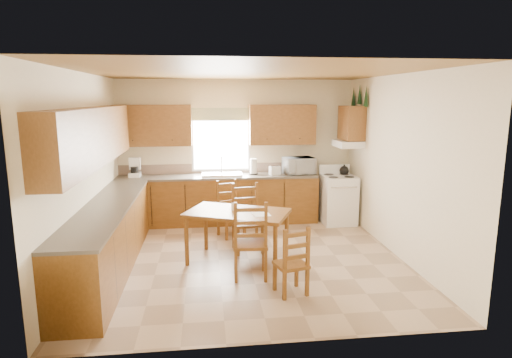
{
  "coord_description": "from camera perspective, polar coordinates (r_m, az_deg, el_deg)",
  "views": [
    {
      "loc": [
        -0.6,
        -5.99,
        2.35
      ],
      "look_at": [
        0.15,
        0.3,
        1.15
      ],
      "focal_mm": 30.0,
      "sensor_mm": 36.0,
      "label": 1
    }
  ],
  "objects": [
    {
      "name": "dining_table",
      "position": [
        6.25,
        -2.46,
        -7.68
      ],
      "size": [
        1.62,
        1.3,
        0.76
      ],
      "primitive_type": "cube",
      "rotation": [
        0.0,
        0.0,
        -0.41
      ],
      "color": "brown",
      "rests_on": "floor"
    },
    {
      "name": "upper_cab_back_right",
      "position": [
        8.22,
        3.49,
        7.26
      ],
      "size": [
        1.25,
        0.33,
        0.75
      ],
      "primitive_type": "cube",
      "color": "brown",
      "rests_on": "wall_back"
    },
    {
      "name": "counter_left",
      "position": [
        6.17,
        -19.27,
        -3.49
      ],
      "size": [
        0.63,
        3.6,
        0.04
      ],
      "primitive_type": "cube",
      "color": "#544C43",
      "rests_on": "lower_cab_left"
    },
    {
      "name": "table_paper",
      "position": [
        6.01,
        0.65,
        -4.64
      ],
      "size": [
        0.26,
        0.33,
        0.0
      ],
      "primitive_type": "cube",
      "rotation": [
        0.0,
        0.0,
        0.11
      ],
      "color": "white",
      "rests_on": "dining_table"
    },
    {
      "name": "upper_cab_left",
      "position": [
        6.05,
        -21.09,
        5.31
      ],
      "size": [
        0.33,
        3.6,
        0.75
      ],
      "primitive_type": "cube",
      "color": "brown",
      "rests_on": "wall_left"
    },
    {
      "name": "counter_back",
      "position": [
        8.07,
        -5.09,
        0.35
      ],
      "size": [
        3.75,
        0.63,
        0.04
      ],
      "primitive_type": "cube",
      "color": "#544C43",
      "rests_on": "lower_cab_back"
    },
    {
      "name": "ceiling",
      "position": [
        6.03,
        -1.11,
        14.05
      ],
      "size": [
        4.5,
        4.5,
        0.0
      ],
      "primitive_type": "plane",
      "color": "brown",
      "rests_on": "floor"
    },
    {
      "name": "paper_towel",
      "position": [
        8.13,
        -0.36,
        1.67
      ],
      "size": [
        0.14,
        0.14,
        0.3
      ],
      "primitive_type": "cylinder",
      "rotation": [
        0.0,
        0.0,
        -0.13
      ],
      "color": "white",
      "rests_on": "counter_back"
    },
    {
      "name": "microwave",
      "position": [
        8.23,
        5.72,
        1.79
      ],
      "size": [
        0.58,
        0.46,
        0.31
      ],
      "primitive_type": "imported",
      "rotation": [
        0.0,
        0.0,
        0.17
      ],
      "color": "white",
      "rests_on": "counter_back"
    },
    {
      "name": "chair_near_right",
      "position": [
        5.27,
        4.69,
        -10.68
      ],
      "size": [
        0.44,
        0.42,
        0.86
      ],
      "primitive_type": "cube",
      "rotation": [
        0.0,
        0.0,
        3.4
      ],
      "color": "brown",
      "rests_on": "floor"
    },
    {
      "name": "window_valance",
      "position": [
        8.19,
        -4.75,
        8.6
      ],
      "size": [
        1.19,
        0.01,
        0.24
      ],
      "primitive_type": "cube",
      "color": "#516C3E",
      "rests_on": "wall_back"
    },
    {
      "name": "pine_decal_a",
      "position": [
        7.84,
        14.46,
        10.62
      ],
      "size": [
        0.22,
        0.22,
        0.36
      ],
      "primitive_type": "cone",
      "color": "#14351A",
      "rests_on": "wall_right"
    },
    {
      "name": "floor",
      "position": [
        6.46,
        -1.02,
        -10.6
      ],
      "size": [
        4.5,
        4.5,
        0.0
      ],
      "primitive_type": "plane",
      "color": "tan",
      "rests_on": "ground"
    },
    {
      "name": "chair_far_left",
      "position": [
        6.62,
        -1.13,
        -5.32
      ],
      "size": [
        0.49,
        0.47,
        1.04
      ],
      "primitive_type": "cube",
      "rotation": [
        0.0,
        0.0,
        0.13
      ],
      "color": "brown",
      "rests_on": "floor"
    },
    {
      "name": "wall_left",
      "position": [
        6.29,
        -21.91,
        0.8
      ],
      "size": [
        4.5,
        4.5,
        0.0
      ],
      "primitive_type": "plane",
      "color": "beige",
      "rests_on": "floor"
    },
    {
      "name": "wall_front",
      "position": [
        3.92,
        2.24,
        -4.09
      ],
      "size": [
        4.5,
        4.5,
        0.0
      ],
      "primitive_type": "plane",
      "color": "beige",
      "rests_on": "floor"
    },
    {
      "name": "stove",
      "position": [
        8.26,
        10.87,
        -2.77
      ],
      "size": [
        0.61,
        0.63,
        0.9
      ],
      "primitive_type": "cube",
      "rotation": [
        0.0,
        0.0,
        0.01
      ],
      "color": "white",
      "rests_on": "floor"
    },
    {
      "name": "coffeemaker",
      "position": [
        8.18,
        -15.88,
        1.39
      ],
      "size": [
        0.23,
        0.26,
        0.32
      ],
      "primitive_type": "cube",
      "rotation": [
        0.0,
        0.0,
        0.18
      ],
      "color": "white",
      "rests_on": "counter_back"
    },
    {
      "name": "upper_cab_stove",
      "position": [
        8.11,
        12.62,
        7.3
      ],
      "size": [
        0.33,
        0.62,
        0.62
      ],
      "primitive_type": "cube",
      "color": "brown",
      "rests_on": "wall_right"
    },
    {
      "name": "pine_decal_c",
      "position": [
        8.44,
        12.87,
        10.68
      ],
      "size": [
        0.22,
        0.22,
        0.36
      ],
      "primitive_type": "cone",
      "color": "#14351A",
      "rests_on": "wall_right"
    },
    {
      "name": "chair_far_right",
      "position": [
        7.35,
        -3.33,
        -4.04
      ],
      "size": [
        0.52,
        0.51,
        0.96
      ],
      "primitive_type": "cube",
      "rotation": [
        0.0,
        0.0,
        0.41
      ],
      "color": "brown",
      "rests_on": "floor"
    },
    {
      "name": "sink_basin",
      "position": [
        8.07,
        -4.56,
        0.64
      ],
      "size": [
        0.75,
        0.45,
        0.04
      ],
      "primitive_type": "cube",
      "color": "silver",
      "rests_on": "counter_back"
    },
    {
      "name": "window_pane",
      "position": [
        8.25,
        -4.7,
        5.13
      ],
      "size": [
        1.05,
        0.01,
        1.1
      ],
      "primitive_type": "cube",
      "color": "white",
      "rests_on": "wall_back"
    },
    {
      "name": "wall_back",
      "position": [
        8.32,
        -2.62,
        3.82
      ],
      "size": [
        4.5,
        4.5,
        0.0
      ],
      "primitive_type": "plane",
      "color": "beige",
      "rests_on": "floor"
    },
    {
      "name": "pine_decal_b",
      "position": [
        8.14,
        13.65,
        10.93
      ],
      "size": [
        0.22,
        0.22,
        0.36
      ],
      "primitive_type": "cone",
      "color": "#14351A",
      "rests_on": "wall_right"
    },
    {
      "name": "lower_cab_left",
      "position": [
        6.29,
        -19.01,
        -7.56
      ],
      "size": [
        0.6,
        3.6,
        0.88
      ],
      "primitive_type": "cube",
      "color": "brown",
      "rests_on": "floor"
    },
    {
      "name": "upper_cab_back_left",
      "position": [
        8.15,
        -13.57,
        6.95
      ],
      "size": [
        1.41,
        0.33,
        0.75
      ],
      "primitive_type": "cube",
      "color": "brown",
      "rests_on": "wall_back"
    },
    {
      "name": "backsplash",
      "position": [
        8.34,
        -5.17,
        1.45
      ],
      "size": [
        3.75,
        0.01,
        0.18
      ],
      "primitive_type": "cube",
      "color": "#866D5F",
      "rests_on": "counter_back"
    },
    {
      "name": "range_hood",
      "position": [
        8.12,
        12.17,
        4.63
      ],
      "size": [
        0.44,
        0.62,
        0.12
      ],
      "primitive_type": "cube",
      "color": "white",
      "rests_on": "wall_right"
    },
    {
      "name": "table_card",
      "position": [
        6.14,
        -2.91,
        -3.76
      ],
      "size": [
        0.09,
        0.05,
        0.12
      ],
      "primitive_type": "cube",
      "rotation": [
        0.0,
        0.0,
        -0.38
      ],
      "color": "white",
      "rests_on": "dining_table"
    },
    {
      "name": "chair_near_left",
      "position": [
        5.68,
        -0.78,
        -7.98
      ],
      "size": [
        0.47,
        0.45,
        1.06
      ],
      "primitive_type": "cube",
      "rotation": [
        0.0,
        0.0,
        3.08
      ],
      "color": "brown",
      "rests_on": "floor"
    },
    {
      "name": "toaster",
      "position": [
        8.13,
        2.51,
        1.16
      ],
      "size": [
        0.22,
        0.18,
        0.16
      ],
      "primitive_type": "cube",
      "rotation": [
        0.0,
        0.0,
        0.31
      ],
      "color": "white",
      "rests_on": "counter_back"
    },
    {
      "name": "window_frame",
      "position": [
        8.25,
        -4.7,
        5.14
      ],
      "size": [
        1.13,
        0.02,
        1.18
      ],
      "primitive_type": "cube",
      "color": "white",
      "rests_on": "wall_back"
    },
    {
      "name": "lower_cab_back",
      "position": [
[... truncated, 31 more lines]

